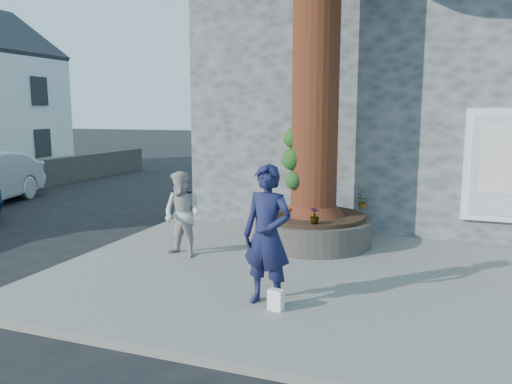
% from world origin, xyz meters
% --- Properties ---
extents(ground, '(120.00, 120.00, 0.00)m').
position_xyz_m(ground, '(0.00, 0.00, 0.00)').
color(ground, black).
rests_on(ground, ground).
extents(pavement, '(9.00, 8.00, 0.12)m').
position_xyz_m(pavement, '(1.50, 1.00, 0.06)').
color(pavement, slate).
rests_on(pavement, ground).
extents(yellow_line, '(0.10, 30.00, 0.01)m').
position_xyz_m(yellow_line, '(-3.05, 1.00, 0.00)').
color(yellow_line, yellow).
rests_on(yellow_line, ground).
extents(stone_shop, '(10.30, 8.30, 6.30)m').
position_xyz_m(stone_shop, '(2.50, 7.20, 3.16)').
color(stone_shop, '#4B4E50').
rests_on(stone_shop, ground).
extents(planter, '(2.30, 2.30, 0.60)m').
position_xyz_m(planter, '(0.80, 2.00, 0.41)').
color(planter, black).
rests_on(planter, pavement).
extents(man, '(0.77, 0.56, 1.92)m').
position_xyz_m(man, '(0.97, -1.33, 1.08)').
color(man, '#15183B').
rests_on(man, pavement).
extents(woman, '(0.86, 0.73, 1.56)m').
position_xyz_m(woman, '(-1.23, 0.33, 0.90)').
color(woman, '#B4B0AC').
rests_on(woman, pavement).
extents(shopping_bag, '(0.22, 0.15, 0.28)m').
position_xyz_m(shopping_bag, '(1.15, -1.50, 0.26)').
color(shopping_bag, white).
rests_on(shopping_bag, pavement).
extents(plant_a, '(0.23, 0.23, 0.37)m').
position_xyz_m(plant_a, '(-0.05, 1.15, 0.90)').
color(plant_a, gray).
rests_on(plant_a, planter).
extents(plant_b, '(0.32, 0.32, 0.42)m').
position_xyz_m(plant_b, '(-0.05, 1.15, 0.93)').
color(plant_b, gray).
rests_on(plant_b, planter).
extents(plant_c, '(0.18, 0.18, 0.31)m').
position_xyz_m(plant_c, '(1.03, 1.15, 0.87)').
color(plant_c, gray).
rests_on(plant_c, planter).
extents(plant_d, '(0.37, 0.38, 0.32)m').
position_xyz_m(plant_d, '(1.65, 2.85, 0.88)').
color(plant_d, gray).
rests_on(plant_d, planter).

